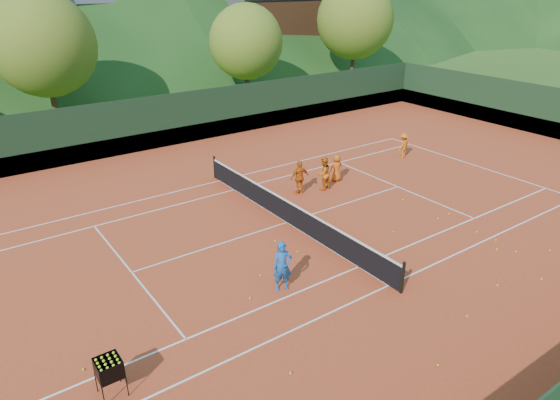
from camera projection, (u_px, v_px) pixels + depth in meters
ground at (287, 223)px, 19.93m from camera, size 400.00×400.00×0.00m
clay_court at (287, 223)px, 19.93m from camera, size 40.00×24.00×0.02m
coach at (282, 266)px, 15.33m from camera, size 0.70×0.58×1.65m
student_a at (323, 174)px, 22.73m from camera, size 0.81×0.66×1.54m
student_b at (300, 177)px, 22.27m from camera, size 0.95×0.47×1.57m
student_c at (337, 168)px, 23.75m from camera, size 0.74×0.59×1.31m
student_d at (403, 146)px, 26.80m from camera, size 0.99×0.72×1.38m
tennis_ball_0 at (497, 249)px, 17.87m from camera, size 0.07×0.07×0.07m
tennis_ball_1 at (403, 275)px, 16.32m from camera, size 0.07×0.07×0.07m
tennis_ball_2 at (394, 232)px, 19.11m from camera, size 0.07×0.07×0.07m
tennis_ball_3 at (438, 219)px, 20.15m from camera, size 0.07×0.07×0.07m
tennis_ball_4 at (298, 252)px, 17.71m from camera, size 0.07×0.07×0.07m
tennis_ball_5 at (403, 200)px, 21.87m from camera, size 0.07×0.07×0.07m
tennis_ball_6 at (467, 316)px, 14.33m from camera, size 0.07×0.07×0.07m
tennis_ball_7 at (291, 373)px, 12.28m from camera, size 0.07×0.07×0.07m
tennis_ball_8 at (275, 241)px, 18.46m from camera, size 0.07×0.07×0.07m
tennis_ball_9 at (550, 250)px, 17.80m from camera, size 0.07×0.07×0.07m
tennis_ball_10 at (250, 298)px, 15.16m from camera, size 0.07×0.07×0.07m
tennis_ball_11 at (83, 370)px, 12.39m from camera, size 0.07×0.07×0.07m
tennis_ball_14 at (449, 214)px, 20.57m from camera, size 0.07×0.07×0.07m
tennis_ball_15 at (496, 240)px, 18.50m from camera, size 0.07×0.07×0.07m
tennis_ball_16 at (398, 265)px, 16.89m from camera, size 0.07×0.07×0.07m
tennis_ball_17 at (497, 285)px, 15.78m from camera, size 0.07×0.07×0.07m
tennis_ball_18 at (516, 252)px, 17.72m from camera, size 0.07×0.07×0.07m
tennis_ball_19 at (542, 279)px, 16.11m from camera, size 0.07×0.07×0.07m
tennis_ball_20 at (438, 365)px, 12.54m from camera, size 0.07×0.07×0.07m
tennis_ball_21 at (261, 275)px, 16.30m from camera, size 0.07×0.07×0.07m
tennis_ball_22 at (477, 232)px, 19.10m from camera, size 0.07×0.07×0.07m
court_lines at (287, 222)px, 19.92m from camera, size 23.83×11.03×0.00m
tennis_net at (287, 211)px, 19.72m from camera, size 0.10×12.07×1.10m
perimeter_fence at (287, 194)px, 19.41m from camera, size 40.40×24.24×3.00m
ball_hopper at (109, 369)px, 11.42m from camera, size 0.57×0.57×1.00m
chalet_mid at (124, 24)px, 46.38m from camera, size 12.65×8.82×11.45m
chalet_right at (272, 17)px, 50.69m from camera, size 11.50×8.82×11.91m
tree_b at (43, 45)px, 30.59m from camera, size 6.40×6.40×8.40m
tree_c at (246, 42)px, 37.51m from camera, size 5.60×5.60×7.35m
tree_d at (355, 20)px, 44.20m from camera, size 6.80×6.80×8.93m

